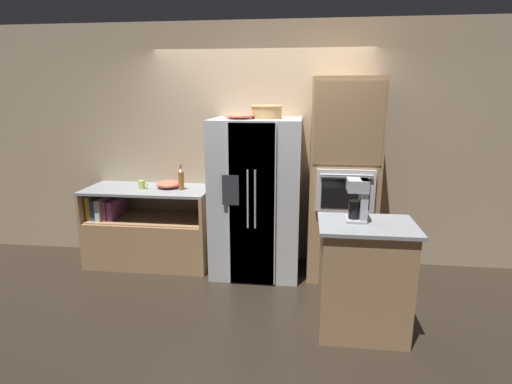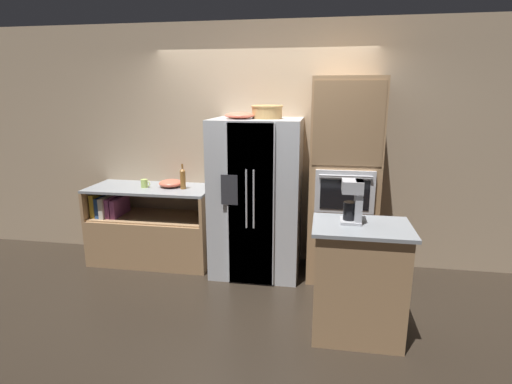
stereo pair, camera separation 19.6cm
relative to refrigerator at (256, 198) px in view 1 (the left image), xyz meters
name	(u,v)px [view 1 (the left image)]	position (x,y,z in m)	size (l,w,h in m)	color
ground_plane	(257,273)	(0.02, -0.08, -0.87)	(20.00, 20.00, 0.00)	black
wall_back	(262,146)	(0.02, 0.42, 0.53)	(12.00, 0.06, 2.80)	tan
counter_left	(149,235)	(-1.31, 0.06, -0.53)	(1.46, 0.65, 0.93)	#A87F56
refrigerator	(256,198)	(0.00, 0.00, 0.00)	(0.97, 0.81, 1.75)	silver
wall_oven	(342,180)	(0.94, 0.05, 0.22)	(0.72, 0.74, 2.17)	#A87F56
island_counter	(364,278)	(1.05, -1.11, -0.38)	(0.79, 0.58, 0.98)	#A87F56
wicker_basket	(267,111)	(0.11, 0.03, 0.95)	(0.34, 0.34, 0.14)	tan
fruit_bowl	(239,116)	(-0.17, -0.06, 0.91)	(0.32, 0.32, 0.07)	#DB664C
bottle_tall	(181,179)	(-0.87, 0.05, 0.18)	(0.06, 0.06, 0.29)	brown
mug	(142,185)	(-1.34, 0.03, 0.10)	(0.11, 0.08, 0.10)	#B2D166
mixing_bowl	(169,184)	(-1.05, 0.13, 0.10)	(0.28, 0.28, 0.09)	#DB664C
coffee_maker	(359,198)	(0.98, -1.05, 0.30)	(0.17, 0.19, 0.36)	#B2B2B7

